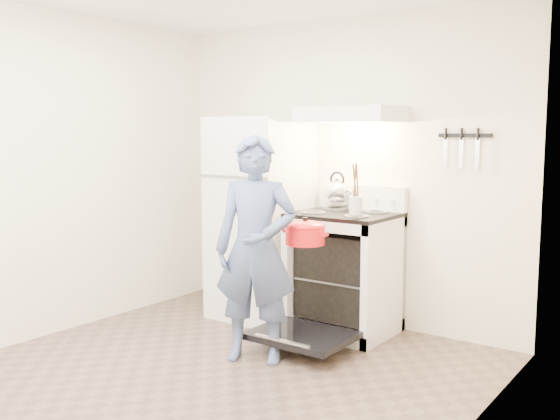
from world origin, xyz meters
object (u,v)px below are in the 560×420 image
object	(u,v)px
refrigerator	(261,218)
tea_kettle	(337,190)
dutch_oven	(305,235)
stove_body	(344,275)
person	(256,249)

from	to	relation	value
refrigerator	tea_kettle	bearing A→B (deg)	22.00
refrigerator	dutch_oven	bearing A→B (deg)	-35.18
dutch_oven	tea_kettle	bearing A→B (deg)	106.40
refrigerator	tea_kettle	size ratio (longest dim) A/B	5.62
refrigerator	stove_body	size ratio (longest dim) A/B	1.85
person	stove_body	bearing A→B (deg)	54.48
refrigerator	stove_body	world-z (taller)	refrigerator
stove_body	person	bearing A→B (deg)	-101.37
person	dutch_oven	size ratio (longest dim) A/B	4.49
tea_kettle	dutch_oven	world-z (taller)	tea_kettle
refrigerator	dutch_oven	xyz separation A→B (m)	(0.86, -0.60, 0.01)
stove_body	dutch_oven	bearing A→B (deg)	-85.80
tea_kettle	dutch_oven	distance (m)	0.92
refrigerator	person	world-z (taller)	refrigerator
person	tea_kettle	bearing A→B (deg)	67.06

